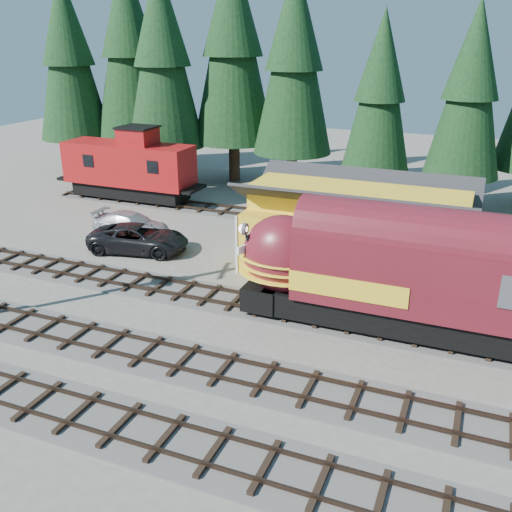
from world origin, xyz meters
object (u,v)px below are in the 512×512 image
at_px(locomotive, 410,280).
at_px(depot, 356,221).
at_px(pickup_truck_b, 132,225).
at_px(pickup_truck_a, 139,238).
at_px(caboose, 130,167).

bearing_deg(locomotive, depot, 121.12).
height_order(locomotive, pickup_truck_b, locomotive).
xyz_separation_m(pickup_truck_a, pickup_truck_b, (-2.06, 2.29, -0.06)).
distance_m(locomotive, caboose, 27.76).
distance_m(depot, pickup_truck_b, 15.26).
distance_m(pickup_truck_a, pickup_truck_b, 3.08).
xyz_separation_m(depot, pickup_truck_b, (-15.10, 0.12, -2.17)).
bearing_deg(caboose, locomotive, -30.29).
xyz_separation_m(locomotive, caboose, (-23.97, 14.00, 0.08)).
distance_m(caboose, pickup_truck_b, 9.09).
height_order(locomotive, pickup_truck_a, locomotive).
relative_size(depot, caboose, 1.20).
height_order(pickup_truck_a, pickup_truck_b, pickup_truck_a).
xyz_separation_m(caboose, pickup_truck_b, (4.94, -7.38, -1.95)).
bearing_deg(pickup_truck_b, depot, -89.80).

